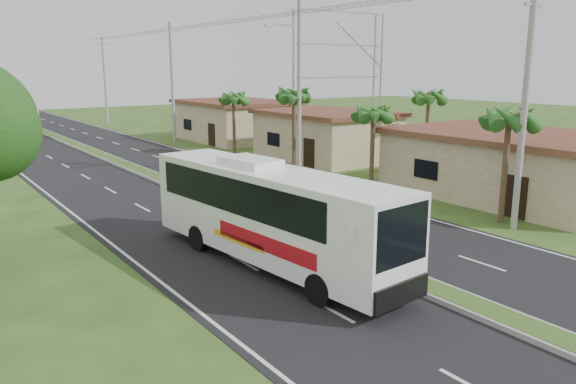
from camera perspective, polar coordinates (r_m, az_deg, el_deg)
ground at (r=19.01m, az=12.71°, el=-9.18°), size 180.00×180.00×0.00m
road_asphalt at (r=35.06m, az=-12.16°, el=0.87°), size 14.00×160.00×0.02m
median_strip at (r=35.04m, az=-12.16°, el=1.02°), size 1.20×160.00×0.18m
lane_edge_left at (r=33.11m, az=-22.86°, el=-0.55°), size 0.12×160.00×0.01m
lane_edge_right at (r=38.10m, az=-2.86°, el=2.05°), size 0.12×160.00×0.01m
shop_near at (r=32.92m, az=21.64°, el=2.65°), size 8.60×12.60×3.52m
shop_mid at (r=43.65m, az=3.85°, el=5.84°), size 7.60×10.60×3.67m
shop_far at (r=55.17m, az=-5.39°, el=7.29°), size 8.60×11.60×3.82m
palm_verge_a at (r=26.78m, az=21.55°, el=6.98°), size 2.40×2.40×5.45m
palm_verge_b at (r=32.90m, az=8.67°, el=7.91°), size 2.40×2.40×5.05m
palm_verge_c at (r=37.85m, az=0.60°, el=9.80°), size 2.40×2.40×5.85m
palm_verge_d at (r=45.73m, az=-5.57°, el=9.50°), size 2.40×2.40×5.25m
palm_behind_shop at (r=40.79m, az=14.10°, el=9.36°), size 2.40×2.40×5.65m
utility_pole_a at (r=25.76m, az=22.96°, el=8.76°), size 1.60×0.28×11.00m
utility_pole_b at (r=36.81m, az=1.11°, el=11.49°), size 3.20×0.28×12.00m
utility_pole_c at (r=54.27m, az=-11.68°, el=10.97°), size 1.60×0.28×11.00m
utility_pole_d at (r=73.03m, az=-18.11°, el=10.76°), size 1.60×0.28×10.50m
billboard_lattice at (r=54.62m, az=5.22°, el=12.38°), size 10.18×1.18×12.07m
coach_bus_main at (r=19.76m, az=-1.89°, el=-1.74°), size 3.47×11.77×3.75m
coach_bus_far at (r=65.06m, az=-26.49°, el=6.91°), size 3.45×12.33×3.55m
motorcyclist at (r=21.80m, az=4.69°, el=-3.62°), size 1.94×1.25×2.43m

